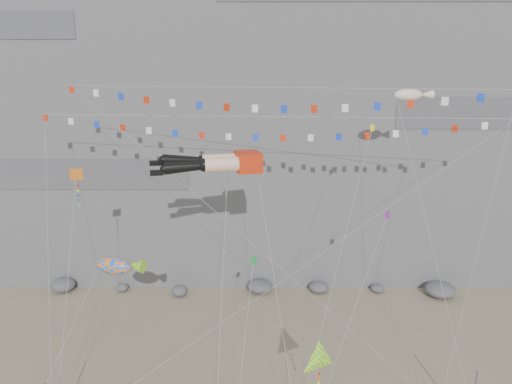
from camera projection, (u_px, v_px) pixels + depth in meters
cliff at (260, 44)px, 59.45m from camera, size 80.00×28.00×50.00m
talus_boulders at (259, 286)px, 50.67m from camera, size 60.00×3.00×1.20m
legs_kite at (218, 163)px, 34.69m from camera, size 10.32×14.39×20.62m
flag_banner_upper at (269, 117)px, 39.14m from camera, size 36.88×15.58×26.52m
flag_banner_lower at (270, 88)px, 34.77m from camera, size 30.68×10.54×24.49m
harlequin_kite at (76, 175)px, 34.75m from camera, size 1.71×8.44×16.62m
fish_windsock at (114, 266)px, 34.56m from camera, size 6.72×6.51×11.22m
delta_kite at (319, 360)px, 29.11m from camera, size 3.22×5.01×7.50m
blimp_windsock at (408, 96)px, 38.63m from camera, size 4.23×12.34×23.24m
small_kite_a at (228, 166)px, 38.08m from camera, size 1.20×15.28×20.96m
small_kite_b at (386, 218)px, 34.69m from camera, size 7.49×10.78×17.16m
small_kite_c at (253, 262)px, 33.20m from camera, size 1.99×8.99×12.71m
small_kite_d at (370, 136)px, 36.22m from camera, size 7.44×13.86×23.22m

